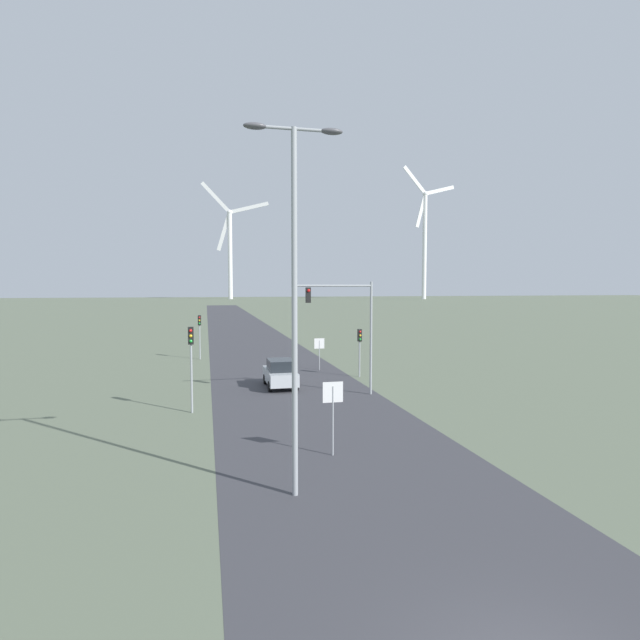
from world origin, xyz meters
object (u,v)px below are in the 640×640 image
(stop_sign_near, at_px, (333,404))
(wind_turbine_left, at_px, (230,245))
(traffic_light_post_mid_left, at_px, (200,327))
(wind_turbine_center, at_px, (425,236))
(streetlamp, at_px, (294,273))
(traffic_light_post_near_left, at_px, (191,350))
(car_approaching, at_px, (280,373))
(stop_sign_far, at_px, (319,348))
(traffic_light_mast_overhead, at_px, (347,315))
(traffic_light_post_near_right, at_px, (360,342))

(stop_sign_near, relative_size, wind_turbine_left, 0.05)
(traffic_light_post_mid_left, distance_m, wind_turbine_center, 221.01)
(streetlamp, height_order, traffic_light_post_near_left, streetlamp)
(traffic_light_post_mid_left, bearing_deg, car_approaching, -69.44)
(traffic_light_post_near_left, height_order, wind_turbine_center, wind_turbine_center)
(wind_turbine_left, bearing_deg, stop_sign_far, -90.98)
(traffic_light_mast_overhead, distance_m, wind_turbine_left, 231.86)
(stop_sign_far, relative_size, wind_turbine_left, 0.04)
(streetlamp, relative_size, traffic_light_post_near_right, 3.27)
(stop_sign_far, xyz_separation_m, traffic_light_mast_overhead, (-0.40, -9.30, 3.10))
(streetlamp, height_order, traffic_light_post_mid_left, streetlamp)
(streetlamp, relative_size, stop_sign_near, 3.93)
(stop_sign_far, distance_m, car_approaching, 7.20)
(traffic_light_mast_overhead, height_order, car_approaching, traffic_light_mast_overhead)
(stop_sign_near, bearing_deg, traffic_light_post_mid_left, 100.97)
(stop_sign_far, bearing_deg, wind_turbine_left, 89.02)
(streetlamp, relative_size, stop_sign_far, 4.56)
(stop_sign_near, relative_size, traffic_light_post_mid_left, 0.73)
(wind_turbine_center, bearing_deg, stop_sign_near, -115.48)
(car_approaching, bearing_deg, streetlamp, -96.77)
(traffic_light_post_near_right, height_order, wind_turbine_center, wind_turbine_center)
(traffic_light_post_mid_left, bearing_deg, wind_turbine_center, 60.17)
(wind_turbine_left, distance_m, wind_turbine_center, 98.90)
(traffic_light_post_near_left, distance_m, traffic_light_mast_overhead, 9.40)
(wind_turbine_left, relative_size, wind_turbine_center, 0.90)
(car_approaching, bearing_deg, stop_sign_far, 56.30)
(wind_turbine_center, bearing_deg, traffic_light_post_near_left, -117.52)
(traffic_light_post_near_right, distance_m, traffic_light_mast_overhead, 6.70)
(stop_sign_near, height_order, traffic_light_post_mid_left, traffic_light_post_mid_left)
(traffic_light_mast_overhead, distance_m, car_approaching, 6.28)
(stop_sign_far, height_order, traffic_light_post_near_right, traffic_light_post_near_right)
(streetlamp, distance_m, wind_turbine_left, 245.23)
(traffic_light_post_near_left, distance_m, traffic_light_post_near_right, 14.06)
(stop_sign_near, distance_m, stop_sign_far, 19.84)
(stop_sign_near, distance_m, traffic_light_post_near_right, 17.02)
(wind_turbine_center, bearing_deg, traffic_light_post_mid_left, -119.83)
(wind_turbine_left, bearing_deg, stop_sign_near, -91.82)
(stop_sign_near, relative_size, stop_sign_far, 1.16)
(stop_sign_far, bearing_deg, traffic_light_post_near_left, -129.38)
(streetlamp, height_order, stop_sign_near, streetlamp)
(car_approaching, relative_size, wind_turbine_center, 0.06)
(traffic_light_post_near_right, bearing_deg, traffic_light_post_near_left, -145.71)
(streetlamp, height_order, wind_turbine_center, wind_turbine_center)
(stop_sign_near, relative_size, wind_turbine_center, 0.04)
(stop_sign_near, xyz_separation_m, wind_turbine_left, (7.66, 240.87, 25.40))
(traffic_light_post_near_right, bearing_deg, car_approaching, -158.77)
(traffic_light_post_near_left, height_order, car_approaching, traffic_light_post_near_left)
(stop_sign_near, distance_m, traffic_light_mast_overhead, 11.10)
(stop_sign_far, relative_size, traffic_light_post_near_left, 0.56)
(streetlamp, height_order, traffic_light_mast_overhead, streetlamp)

